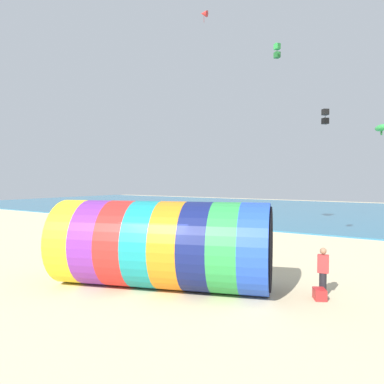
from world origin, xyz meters
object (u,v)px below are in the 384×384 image
giant_inflatable_tube (162,244)px  kite_green_box (277,51)px  kite_handler (323,272)px  kite_red_delta (204,14)px  kite_green_parafoil (382,128)px  kite_black_box (325,117)px  cooler_box (320,294)px

giant_inflatable_tube → kite_green_box: size_ratio=7.77×
kite_handler → kite_green_box: (-6.88, 13.29, 12.40)m
giant_inflatable_tube → kite_red_delta: (-9.26, 17.54, 16.90)m
kite_green_parafoil → kite_black_box: bearing=-122.7°
kite_black_box → kite_green_parafoil: kite_black_box is taller
kite_black_box → cooler_box: (2.79, -11.22, -7.61)m
giant_inflatable_tube → kite_handler: (5.16, 2.20, -0.74)m
kite_green_box → kite_red_delta: (-7.54, 2.04, 5.23)m
cooler_box → kite_green_box: bearing=116.7°
kite_red_delta → cooler_box: kite_red_delta is taller
kite_green_box → kite_green_parafoil: bearing=13.2°
kite_green_parafoil → kite_green_box: bearing=-166.8°
kite_handler → kite_black_box: kite_black_box is taller
kite_black_box → kite_green_parafoil: bearing=57.3°
kite_green_box → cooler_box: 20.14m
kite_green_parafoil → giant_inflatable_tube: bearing=-106.2°
kite_handler → kite_green_parafoil: (-0.19, 14.86, 6.53)m
kite_black_box → kite_green_box: bearing=148.9°
kite_green_box → kite_red_delta: kite_red_delta is taller
kite_handler → kite_green_box: size_ratio=1.53×
kite_black_box → cooler_box: kite_black_box is taller
kite_green_box → kite_green_parafoil: kite_green_box is taller
giant_inflatable_tube → kite_black_box: bearing=79.7°
kite_green_box → cooler_box: size_ratio=2.07×
kite_red_delta → kite_handler: bearing=-46.8°
kite_black_box → giant_inflatable_tube: bearing=-100.3°
kite_green_parafoil → cooler_box: size_ratio=2.83×
kite_handler → kite_black_box: (-2.78, 10.82, 6.95)m
kite_handler → cooler_box: kite_handler is taller
kite_black_box → kite_red_delta: kite_red_delta is taller
kite_handler → cooler_box: 0.77m
kite_black_box → kite_green_box: size_ratio=0.90×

